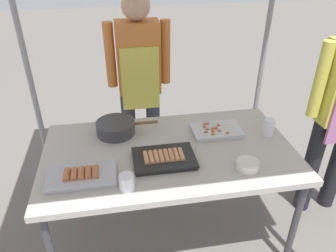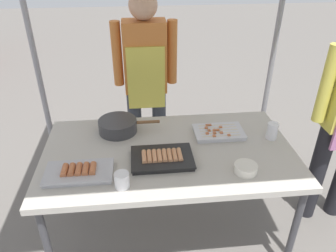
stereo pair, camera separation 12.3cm
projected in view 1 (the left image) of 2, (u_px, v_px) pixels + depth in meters
ground_plane at (169, 231)px, 2.46m from camera, size 18.00×18.00×0.00m
stall_table at (169, 157)px, 2.11m from camera, size 1.60×0.90×0.75m
tray_grilled_sausages at (164, 158)px, 1.97m from camera, size 0.38×0.26×0.05m
tray_meat_skewers at (216, 130)px, 2.26m from camera, size 0.34×0.22×0.04m
tray_pork_links at (82, 176)px, 1.83m from camera, size 0.39×0.21×0.06m
cooking_wok at (116, 127)px, 2.23m from camera, size 0.42×0.26×0.09m
condiment_bowl at (248, 165)px, 1.91m from camera, size 0.14×0.14×0.05m
drink_cup_near_edge at (127, 182)px, 1.74m from camera, size 0.08×0.08×0.09m
drink_cup_by_wok at (269, 127)px, 2.21m from camera, size 0.07×0.07×0.11m
vendor_woman at (139, 75)px, 2.67m from camera, size 0.52×0.23×1.60m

